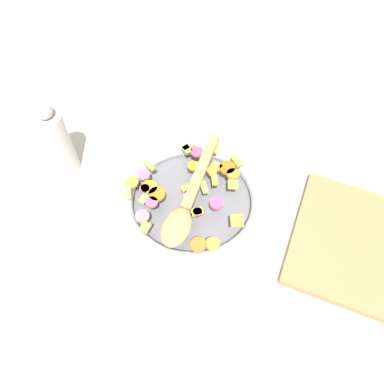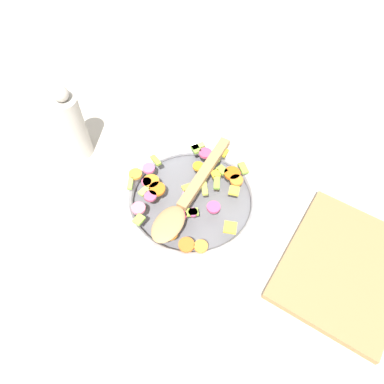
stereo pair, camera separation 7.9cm
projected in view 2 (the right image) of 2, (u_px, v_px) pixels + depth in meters
The scene contains 6 objects.
ground_plane at pixel (192, 205), 0.83m from camera, with size 4.00×4.00×0.00m, color beige.
skillet at pixel (192, 199), 0.81m from camera, with size 0.36×0.36×0.05m.
chopped_vegetables at pixel (187, 190), 0.79m from camera, with size 0.27×0.27×0.01m.
wooden_spoon at pixel (186, 198), 0.76m from camera, with size 0.30×0.06×0.01m.
pepper_mill at pixel (72, 126), 0.84m from camera, with size 0.06×0.06×0.20m.
cutting_board at pixel (343, 267), 0.74m from camera, with size 0.28×0.22×0.02m.
Camera 2 is at (-0.37, -0.24, 0.70)m, focal length 35.00 mm.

